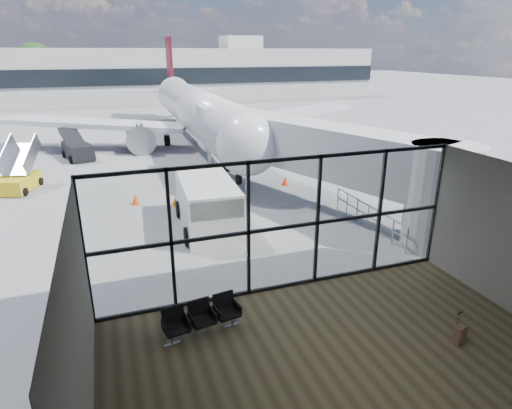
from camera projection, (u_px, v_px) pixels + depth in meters
ground at (151, 120)px, 50.01m from camera, size 220.00×220.00×0.00m
lounge_shell at (370, 289)px, 9.32m from camera, size 12.02×8.01×4.51m
glass_curtain_wall at (284, 226)px, 13.72m from camera, size 12.10×0.12×4.50m
jet_bridge at (319, 153)px, 21.35m from camera, size 8.00×16.50×4.33m
apron_railing at (368, 213)px, 19.09m from camera, size 0.06×5.46×1.11m
far_terminal at (129, 74)px, 67.92m from camera, size 80.00×12.20×11.00m
tree_5 at (36, 62)px, 71.78m from camera, size 6.27×6.27×9.03m
seating_row at (201, 315)px, 11.99m from camera, size 2.21×0.93×0.98m
suitcase at (460, 334)px, 11.62m from camera, size 0.38×0.32×0.92m
airliner at (195, 110)px, 36.96m from camera, size 30.71×35.53×9.15m
service_van at (208, 204)px, 18.94m from camera, size 2.76×5.26×2.23m
belt_loader at (77, 150)px, 31.63m from camera, size 2.61×4.59×2.01m
mobile_stairs at (18, 180)px, 24.47m from camera, size 2.46×3.67×2.37m
traffic_cone_a at (136, 199)px, 22.26m from camera, size 0.41×0.41×0.58m
traffic_cone_b at (175, 201)px, 22.05m from camera, size 0.36×0.36×0.51m
traffic_cone_c at (285, 181)px, 25.47m from camera, size 0.40×0.40×0.57m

